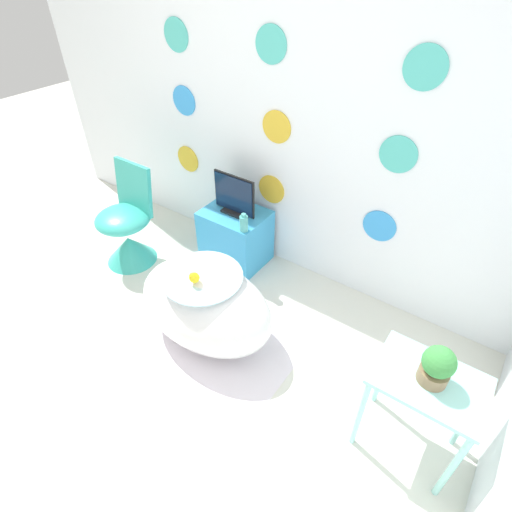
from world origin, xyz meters
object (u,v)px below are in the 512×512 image
at_px(bathtub, 206,305).
at_px(vase, 244,223).
at_px(tv, 234,197).
at_px(potted_plant_left, 437,366).
at_px(chair, 128,233).

xyz_separation_m(bathtub, vase, (-0.13, 0.61, 0.26)).
relative_size(tv, potted_plant_left, 1.78).
distance_m(chair, tv, 0.95).
bearing_deg(potted_plant_left, bathtub, -179.02).
bearing_deg(chair, vase, 21.09).
bearing_deg(bathtub, potted_plant_left, 0.98).
distance_m(chair, vase, 1.03).
height_order(chair, tv, chair).
bearing_deg(tv, vase, -36.94).
xyz_separation_m(tv, potted_plant_left, (1.71, -0.74, 0.08)).
xyz_separation_m(chair, potted_plant_left, (2.43, -0.23, 0.42)).
relative_size(bathtub, chair, 1.18).
bearing_deg(bathtub, tv, 113.87).
distance_m(bathtub, vase, 0.67).
bearing_deg(vase, tv, 143.06).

